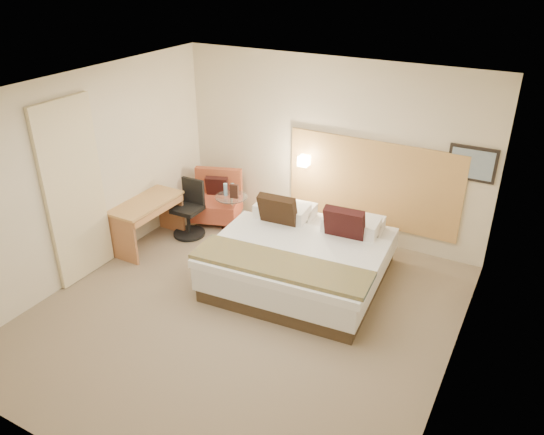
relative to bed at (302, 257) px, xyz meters
The scene contains 20 objects.
floor 1.11m from the bed, 105.61° to the right, with size 4.80×5.00×0.02m, color #7D6B54.
ceiling 2.59m from the bed, 105.61° to the right, with size 4.80×5.00×0.02m, color white.
wall_back 1.82m from the bed, 100.75° to the left, with size 4.80×0.02×2.70m, color beige.
wall_front 3.68m from the bed, 94.60° to the right, with size 4.80×0.02×2.70m, color beige.
wall_left 3.05m from the bed, 159.34° to the right, with size 0.02×5.00×2.70m, color beige.
wall_right 2.56m from the bed, 25.53° to the right, with size 0.02×5.00×2.70m, color beige.
headboard_panel 1.63m from the bed, 74.03° to the left, with size 2.60×0.04×1.30m, color #BB8848.
art_frame 2.55m from the bed, 40.15° to the left, with size 0.62×0.03×0.47m, color black.
art_canvas 2.54m from the bed, 39.76° to the left, with size 0.54×0.01×0.39m, color #738B9F.
lamp_arm 1.74m from the bed, 114.29° to the left, with size 0.02×0.02×0.12m, color silver.
lamp_shade 1.69m from the bed, 115.24° to the left, with size 0.15×0.15×0.15m, color #FFEDC6.
curtain 3.06m from the bed, 154.42° to the right, with size 0.06×0.90×2.42m, color beige.
bottle_a 1.91m from the bed, 155.17° to the left, with size 0.06×0.06×0.20m, color #9BCAEF.
bottle_b 1.84m from the bed, 152.51° to the left, with size 0.06×0.06×0.20m, color #78A9BA.
menu_folder 1.76m from the bed, 153.18° to the left, with size 0.13×0.05×0.22m, color #331B15.
bed is the anchor object (origin of this frame).
lounge_chair 2.23m from the bed, 154.62° to the left, with size 0.95×0.89×0.82m.
side_table 1.79m from the bed, 153.71° to the left, with size 0.59×0.59×0.56m.
desk 2.42m from the bed, behind, with size 0.53×1.15×0.72m.
desk_chair 2.11m from the bed, behind, with size 0.50×0.50×0.88m.
Camera 1 is at (2.84, -4.47, 4.00)m, focal length 35.00 mm.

